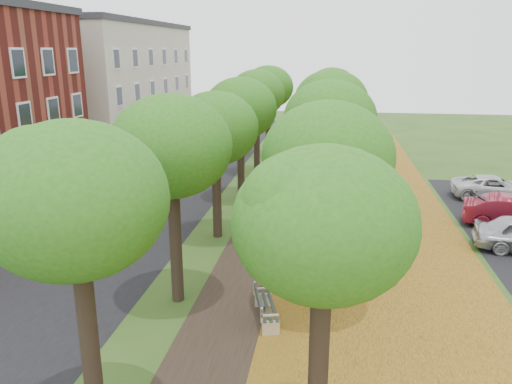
% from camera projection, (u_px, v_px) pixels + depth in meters
% --- Properties ---
extents(street_asphalt, '(8.00, 70.00, 0.01)m').
position_uv_depth(street_asphalt, '(132.00, 210.00, 26.12)').
color(street_asphalt, black).
rests_on(street_asphalt, ground).
extents(footpath, '(3.20, 70.00, 0.01)m').
position_uv_depth(footpath, '(274.00, 217.00, 25.04)').
color(footpath, black).
rests_on(footpath, ground).
extents(leaf_verge, '(7.50, 70.00, 0.01)m').
position_uv_depth(leaf_verge, '(375.00, 222.00, 24.33)').
color(leaf_verge, '#AE7620').
rests_on(leaf_verge, ground).
extents(tree_row_west, '(3.58, 33.58, 6.58)m').
position_uv_depth(tree_row_west, '(229.00, 116.00, 23.98)').
color(tree_row_west, black).
rests_on(tree_row_west, ground).
extents(tree_row_east, '(3.58, 33.58, 6.58)m').
position_uv_depth(tree_row_east, '(330.00, 118.00, 23.29)').
color(tree_row_east, black).
rests_on(tree_row_east, ground).
extents(building_cream, '(10.30, 20.30, 10.40)m').
position_uv_depth(building_cream, '(103.00, 84.00, 43.15)').
color(building_cream, beige).
rests_on(building_cream, ground).
extents(bench, '(1.02, 1.96, 0.89)m').
position_uv_depth(bench, '(265.00, 307.00, 15.39)').
color(bench, '#28332C').
rests_on(bench, ground).
extents(car_white, '(4.71, 2.32, 1.29)m').
position_uv_depth(car_white, '(495.00, 188.00, 28.01)').
color(car_white, silver).
rests_on(car_white, ground).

